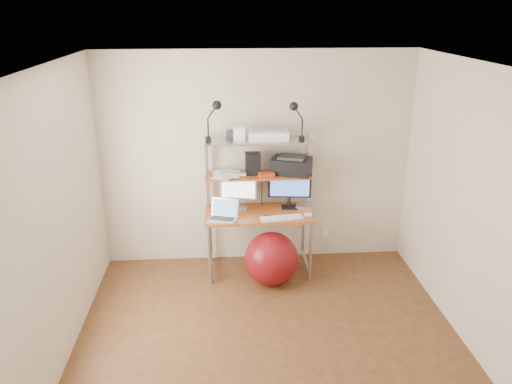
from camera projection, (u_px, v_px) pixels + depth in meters
The scene contains 20 objects.
room at pixel (272, 223), 4.11m from camera, with size 3.60×3.60×3.60m.
computer_desk at pixel (258, 193), 5.61m from camera, with size 1.20×0.60×1.57m.
wall_outlet at pixel (325, 233), 6.16m from camera, with size 0.08×0.01×0.12m, color white.
monitor_silver at pixel (238, 188), 5.65m from camera, with size 0.42×0.18×0.47m.
monitor_black at pixel (290, 187), 5.70m from camera, with size 0.49×0.16×0.49m.
laptop at pixel (224, 214), 5.47m from camera, with size 0.36×0.33×0.27m.
keyboard at pixel (282, 218), 5.47m from camera, with size 0.46×0.13×0.01m, color white.
mouse at pixel (308, 215), 5.55m from camera, with size 0.08×0.05×0.02m, color white.
mac_mini at pixel (304, 206), 5.78m from camera, with size 0.18×0.18×0.03m, color silver.
phone at pixel (267, 218), 5.48m from camera, with size 0.07×0.13×0.01m, color black.
printer at pixel (292, 165), 5.61m from camera, with size 0.50×0.42×0.21m.
nas_cube at pixel (253, 164), 5.58m from camera, with size 0.16×0.16×0.24m, color black.
red_box at pixel (266, 175), 5.53m from camera, with size 0.17×0.11×0.05m, color #AE401B.
scanner at pixel (268, 134), 5.48m from camera, with size 0.45×0.30×0.11m.
box_white at pixel (239, 134), 5.41m from camera, with size 0.13×0.10×0.15m, color white.
box_grey at pixel (232, 135), 5.49m from camera, with size 0.10×0.10×0.10m, color #313133.
clip_lamp_left at pixel (215, 112), 5.27m from camera, with size 0.18×0.10×0.45m.
clip_lamp_right at pixel (296, 113), 5.30m from camera, with size 0.17×0.10×0.43m.
exercise_ball at pixel (271, 259), 5.52m from camera, with size 0.60×0.60×0.60m, color maroon.
paper_stack at pixel (226, 174), 5.58m from camera, with size 0.34×0.41×0.02m.
Camera 1 is at (-0.40, -3.74, 2.93)m, focal length 35.00 mm.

